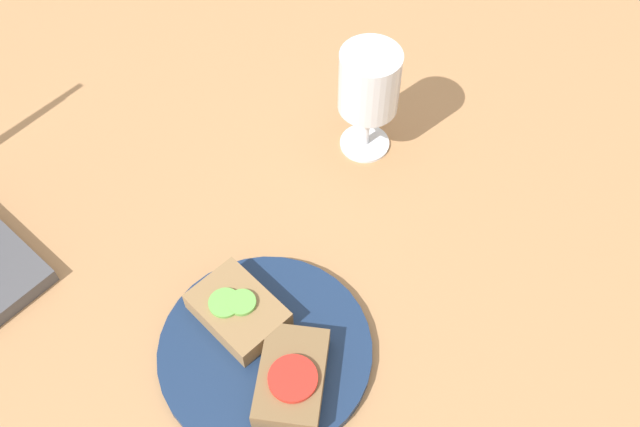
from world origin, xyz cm
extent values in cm
cube|color=#B27F51|center=(0.00, 0.00, 1.50)|extent=(140.00, 140.00, 3.00)
cylinder|color=navy|center=(-7.89, -5.55, 3.62)|extent=(22.11, 22.11, 1.25)
cube|color=#937047|center=(-7.08, -0.98, 5.55)|extent=(7.41, 10.04, 2.60)
cylinder|color=#6BB74C|center=(-7.82, -0.07, 7.05)|extent=(3.38, 3.38, 0.41)
cylinder|color=#6BB74C|center=(-6.64, -1.29, 7.09)|extent=(2.95, 2.95, 0.48)
cube|color=brown|center=(-8.71, -10.12, 5.54)|extent=(11.85, 10.90, 2.58)
cylinder|color=red|center=(-9.16, -10.76, 7.10)|extent=(4.85, 4.85, 0.54)
cylinder|color=white|center=(20.93, 4.94, 3.20)|extent=(6.26, 6.26, 0.40)
cylinder|color=white|center=(20.93, 4.94, 6.69)|extent=(0.98, 0.98, 6.57)
cylinder|color=white|center=(20.93, 4.94, 13.97)|extent=(7.16, 7.16, 8.00)
cylinder|color=white|center=(20.93, 4.94, 13.30)|extent=(6.59, 6.59, 6.64)
camera|label=1|loc=(-26.95, -30.06, 71.99)|focal=40.00mm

